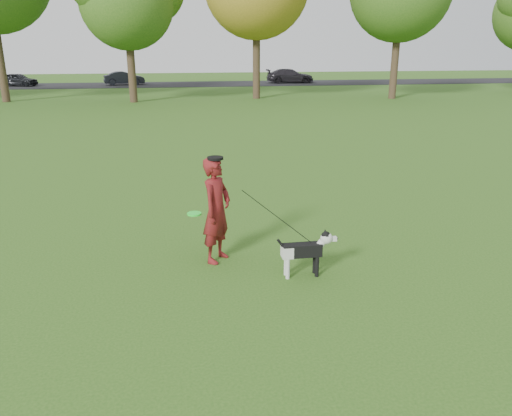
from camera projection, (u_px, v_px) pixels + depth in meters
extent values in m
plane|color=#285116|center=(276.00, 266.00, 8.14)|extent=(120.00, 120.00, 0.00)
cube|color=black|center=(190.00, 84.00, 45.66)|extent=(120.00, 7.00, 0.02)
imported|color=maroon|center=(217.00, 210.00, 8.11)|extent=(0.71, 0.76, 1.75)
cube|color=black|center=(302.00, 250.00, 7.67)|extent=(0.61, 0.19, 0.20)
cube|color=silver|center=(287.00, 252.00, 7.64)|extent=(0.17, 0.19, 0.18)
cylinder|color=silver|center=(288.00, 269.00, 7.66)|extent=(0.06, 0.06, 0.33)
cylinder|color=silver|center=(286.00, 265.00, 7.78)|extent=(0.06, 0.06, 0.33)
cylinder|color=black|center=(317.00, 267.00, 7.73)|extent=(0.06, 0.06, 0.33)
cylinder|color=black|center=(315.00, 263.00, 7.85)|extent=(0.06, 0.06, 0.33)
cylinder|color=silver|center=(319.00, 246.00, 7.70)|extent=(0.20, 0.12, 0.22)
sphere|color=silver|center=(326.00, 238.00, 7.68)|extent=(0.19, 0.19, 0.19)
sphere|color=black|center=(326.00, 236.00, 7.66)|extent=(0.14, 0.14, 0.14)
cube|color=silver|center=(333.00, 239.00, 7.70)|extent=(0.12, 0.07, 0.07)
sphere|color=black|center=(337.00, 239.00, 7.71)|extent=(0.04, 0.04, 0.04)
cone|color=black|center=(327.00, 234.00, 7.60)|extent=(0.07, 0.07, 0.08)
cone|color=black|center=(325.00, 231.00, 7.69)|extent=(0.07, 0.07, 0.08)
cylinder|color=black|center=(283.00, 247.00, 7.61)|extent=(0.21, 0.04, 0.28)
cylinder|color=black|center=(315.00, 246.00, 7.69)|extent=(0.13, 0.13, 0.02)
imported|color=black|center=(18.00, 80.00, 43.24)|extent=(3.51, 2.30, 1.11)
imported|color=black|center=(124.00, 78.00, 44.59)|extent=(3.71, 1.86, 1.17)
imported|color=black|center=(290.00, 76.00, 46.89)|extent=(4.57, 2.19, 1.28)
cylinder|color=#20FF30|center=(194.00, 214.00, 7.96)|extent=(0.23, 0.23, 0.02)
cylinder|color=black|center=(215.00, 158.00, 7.84)|extent=(0.26, 0.26, 0.04)
cylinder|color=#38281C|center=(0.00, 57.00, 30.79)|extent=(0.48, 0.48, 5.46)
cylinder|color=#38281C|center=(131.00, 68.00, 30.80)|extent=(0.48, 0.48, 4.20)
cylinder|color=#38281C|center=(256.00, 60.00, 32.82)|extent=(0.48, 0.48, 5.04)
cylinder|color=#38281C|center=(395.00, 61.00, 32.82)|extent=(0.48, 0.48, 4.83)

